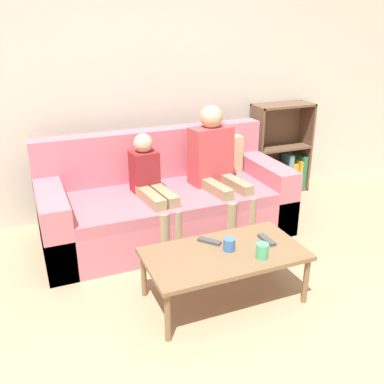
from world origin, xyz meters
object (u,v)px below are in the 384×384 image
(bookshelf, at_px, (279,160))
(tv_remote_1, at_px, (209,241))
(couch, at_px, (166,203))
(tv_remote_0, at_px, (267,240))
(person_adult, at_px, (216,161))
(person_child, at_px, (152,186))
(cup_far, at_px, (262,251))
(coffee_table, at_px, (224,256))
(cup_near, at_px, (229,245))

(bookshelf, distance_m, tv_remote_1, 2.14)
(couch, distance_m, tv_remote_0, 1.16)
(person_adult, relative_size, person_child, 1.20)
(bookshelf, bearing_deg, cup_far, -126.10)
(coffee_table, xyz_separation_m, person_adult, (0.41, 1.02, 0.33))
(couch, xyz_separation_m, tv_remote_0, (0.38, -1.09, 0.09))
(cup_far, height_order, tv_remote_0, cup_far)
(coffee_table, bearing_deg, cup_far, -38.99)
(cup_far, bearing_deg, tv_remote_0, 50.40)
(cup_near, xyz_separation_m, cup_far, (0.16, -0.17, 0.01))
(bookshelf, distance_m, person_adult, 1.30)
(couch, distance_m, bookshelf, 1.63)
(person_adult, xyz_separation_m, person_child, (-0.62, -0.06, -0.12))
(person_adult, height_order, cup_far, person_adult)
(tv_remote_0, bearing_deg, person_child, 117.84)
(bookshelf, relative_size, coffee_table, 0.92)
(coffee_table, bearing_deg, couch, 91.56)
(person_adult, xyz_separation_m, cup_far, (-0.22, -1.18, -0.24))
(cup_far, relative_size, tv_remote_0, 0.60)
(coffee_table, relative_size, cup_far, 10.62)
(couch, relative_size, tv_remote_1, 13.56)
(person_adult, bearing_deg, couch, 160.38)
(couch, xyz_separation_m, person_adult, (0.44, -0.09, 0.37))
(person_child, bearing_deg, cup_near, -82.26)
(tv_remote_0, bearing_deg, cup_near, 179.20)
(tv_remote_0, height_order, tv_remote_1, same)
(cup_far, distance_m, tv_remote_0, 0.24)
(tv_remote_1, bearing_deg, couch, 49.76)
(couch, distance_m, person_adult, 0.59)
(coffee_table, xyz_separation_m, person_child, (-0.21, 0.96, 0.20))
(couch, xyz_separation_m, coffee_table, (0.03, -1.12, 0.05))
(couch, distance_m, tv_remote_1, 0.96)
(coffee_table, relative_size, cup_near, 12.56)
(couch, bearing_deg, bookshelf, 18.91)
(couch, height_order, tv_remote_1, couch)
(coffee_table, height_order, cup_near, cup_near)
(person_adult, relative_size, tv_remote_0, 6.73)
(coffee_table, bearing_deg, person_child, 102.04)
(person_adult, relative_size, cup_far, 11.24)
(person_child, xyz_separation_m, tv_remote_1, (0.17, -0.80, -0.16))
(bookshelf, bearing_deg, couch, -161.09)
(couch, relative_size, cup_far, 21.26)
(tv_remote_1, bearing_deg, coffee_table, -115.93)
(coffee_table, bearing_deg, tv_remote_0, 3.80)
(cup_near, bearing_deg, bookshelf, 47.87)
(person_adult, distance_m, cup_far, 1.22)
(cup_far, xyz_separation_m, tv_remote_1, (-0.24, 0.32, -0.04))
(person_adult, height_order, tv_remote_0, person_adult)
(coffee_table, relative_size, person_adult, 0.94)
(coffee_table, bearing_deg, bookshelf, 47.40)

